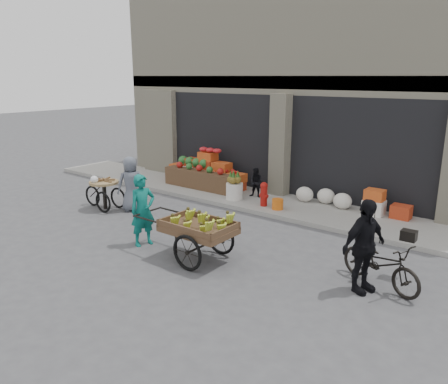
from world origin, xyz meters
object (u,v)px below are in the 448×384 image
Objects in this scene: tricycle_cart at (104,190)px; vendor_grey at (131,184)px; fire_hydrant at (264,193)px; vendor_woman at (143,210)px; cyclist at (364,246)px; orange_bucket at (278,204)px; seated_person at (256,183)px; banana_cart at (196,225)px; bicycle at (381,263)px; pineapple_bin at (234,191)px.

vendor_grey is (0.76, 0.38, 0.23)m from tricycle_cart.
fire_hydrant is 0.43× the size of vendor_woman.
vendor_woman is at bearing 120.58° from cyclist.
vendor_woman reaches higher than orange_bucket.
fire_hydrant is 0.96m from seated_person.
banana_cart is at bearing -85.27° from orange_bucket.
vendor_grey is 0.93× the size of bicycle.
vendor_grey reaches higher than orange_bucket.
vendor_woman is 4.90m from cyclist.
bicycle reaches higher than fire_hydrant.
fire_hydrant is 0.55m from orange_bucket.
bicycle is (5.01, -3.39, -0.13)m from seated_person.
banana_cart is at bearing -81.55° from seated_person.
pineapple_bin is at bearing 169.67° from vendor_grey.
seated_person reaches higher than tricycle_cart.
vendor_woman is 0.96× the size of cyclist.
seated_person is 4.66m from vendor_woman.
vendor_woman is 1.05× the size of vendor_grey.
tricycle_cart is at bearing 166.55° from banana_cart.
cyclist is at bearing 111.27° from vendor_grey.
tricycle_cart reaches higher than pineapple_bin.
fire_hydrant is 0.49× the size of tricycle_cart.
vendor_woman reaches higher than tricycle_cart.
seated_person reaches higher than fire_hydrant.
vendor_woman is (-0.71, -4.01, 0.33)m from fire_hydrant.
orange_bucket is 0.20× the size of vendor_grey.
banana_cart is 4.09m from vendor_grey.
orange_bucket is at bearing 69.85° from cyclist.
cyclist is at bearing -31.49° from pineapple_bin.
pineapple_bin is 0.36× the size of tricycle_cart.
banana_cart is (1.92, -3.95, 0.41)m from pineapple_bin.
seated_person is at bearing 56.31° from pineapple_bin.
bicycle is (8.06, 0.04, -0.11)m from tricycle_cart.
tricycle_cart reaches higher than fire_hydrant.
vendor_woman reaches higher than bicycle.
orange_bucket is at bearing -40.26° from seated_person.
pineapple_bin is 3.12m from vendor_grey.
tricycle_cart is at bearing -36.21° from vendor_grey.
cyclist is (7.10, -0.74, 0.07)m from vendor_grey.
cyclist is (3.61, -3.09, 0.60)m from orange_bucket.
bicycle reaches higher than pineapple_bin.
cyclist is at bearing -64.82° from vendor_woman.
cyclist reaches higher than seated_person.
cyclist is at bearing -37.39° from fire_hydrant.
banana_cart is 3.38m from cyclist.
cyclist reaches higher than vendor_grey.
orange_bucket is at bearing 151.24° from vendor_grey.
fire_hydrant reaches higher than pineapple_bin.
vendor_grey is (-1.89, -2.45, 0.42)m from pineapple_bin.
vendor_grey reaches higher than pineapple_bin.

